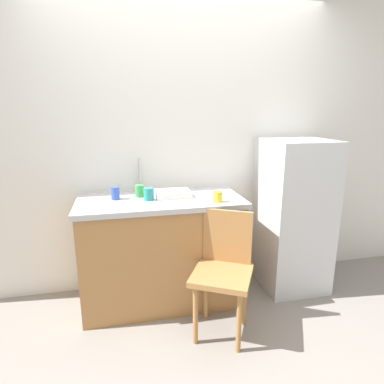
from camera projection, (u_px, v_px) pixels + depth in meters
The scene contains 12 objects.
ground_plane at pixel (210, 345), 2.28m from camera, with size 8.00×8.00×0.00m, color gray.
back_wall at pixel (182, 143), 2.90m from camera, with size 4.80×0.10×2.61m, color silver.
cabinet_base at pixel (162, 252), 2.73m from camera, with size 1.27×0.60×0.86m, color #A87542.
countertop at pixel (160, 201), 2.62m from camera, with size 1.31×0.64×0.04m, color #B7B7BC.
faucet at pixel (140, 175), 2.79m from camera, with size 0.02×0.02×0.29m, color #B7B7BC.
refrigerator at pixel (293, 215), 2.93m from camera, with size 0.55×0.58×1.35m, color silver.
chair at pixel (224, 267), 2.33m from camera, with size 0.54×0.54×0.89m.
dish_tray at pixel (173, 194), 2.66m from camera, with size 0.28×0.20×0.05m, color white.
cup_yellow at pixel (218, 197), 2.50m from camera, with size 0.07×0.07×0.08m, color yellow.
cup_teal at pixel (149, 194), 2.55m from camera, with size 0.08×0.08×0.10m, color teal.
cup_green at pixel (140, 191), 2.65m from camera, with size 0.07×0.07×0.10m, color green.
cup_blue at pixel (115, 193), 2.57m from camera, with size 0.07×0.07×0.10m, color blue.
Camera 1 is at (-0.54, -1.87, 1.60)m, focal length 30.53 mm.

